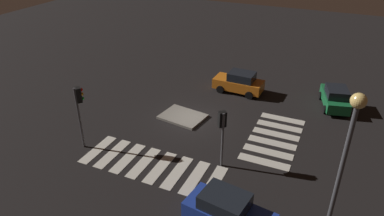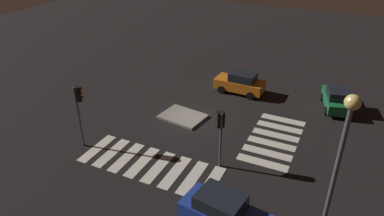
{
  "view_description": "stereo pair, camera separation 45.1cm",
  "coord_description": "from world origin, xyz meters",
  "views": [
    {
      "loc": [
        9.29,
        -20.72,
        13.35
      ],
      "look_at": [
        0.0,
        0.0,
        1.0
      ],
      "focal_mm": 33.05,
      "sensor_mm": 36.0,
      "label": 1
    },
    {
      "loc": [
        9.7,
        -20.53,
        13.35
      ],
      "look_at": [
        0.0,
        0.0,
        1.0
      ],
      "focal_mm": 33.05,
      "sensor_mm": 36.0,
      "label": 2
    }
  ],
  "objects": [
    {
      "name": "car_blue",
      "position": [
        5.78,
        -8.68,
        0.93
      ],
      "size": [
        4.53,
        2.52,
        1.89
      ],
      "rotation": [
        0.0,
        0.0,
        -0.15
      ],
      "color": "#1E389E",
      "rests_on": "ground"
    },
    {
      "name": "car_green",
      "position": [
        9.44,
        6.42,
        0.85
      ],
      "size": [
        2.59,
        4.22,
        1.73
      ],
      "rotation": [
        0.0,
        0.0,
        1.82
      ],
      "color": "#196B38",
      "rests_on": "ground"
    },
    {
      "name": "ground_plane",
      "position": [
        0.0,
        0.0,
        0.0
      ],
      "size": [
        80.0,
        80.0,
        0.0
      ],
      "primitive_type": "plane",
      "color": "black"
    },
    {
      "name": "car_orange",
      "position": [
        1.72,
        6.0,
        0.9
      ],
      "size": [
        4.27,
        2.11,
        1.83
      ],
      "rotation": [
        0.0,
        0.0,
        3.1
      ],
      "color": "orange",
      "rests_on": "ground"
    },
    {
      "name": "traffic_light_south",
      "position": [
        -4.95,
        -5.97,
        3.23
      ],
      "size": [
        0.54,
        0.53,
        4.26
      ],
      "rotation": [
        0.0,
        0.0,
        0.88
      ],
      "color": "#47474C",
      "rests_on": "ground"
    },
    {
      "name": "crosswalk_near",
      "position": [
        0.0,
        -5.99,
        0.01
      ],
      "size": [
        8.75,
        3.2,
        0.02
      ],
      "color": "silver",
      "rests_on": "ground"
    },
    {
      "name": "traffic_island",
      "position": [
        -0.77,
        0.01,
        0.09
      ],
      "size": [
        3.47,
        2.81,
        0.18
      ],
      "color": "gray",
      "rests_on": "ground"
    },
    {
      "name": "traffic_light_east",
      "position": [
        3.77,
        -4.17,
        2.77
      ],
      "size": [
        0.54,
        0.53,
        3.65
      ],
      "rotation": [
        0.0,
        0.0,
        2.31
      ],
      "color": "#47474C",
      "rests_on": "ground"
    },
    {
      "name": "crosswalk_side",
      "position": [
        6.15,
        -0.0,
        0.01
      ],
      "size": [
        3.2,
        6.45,
        0.02
      ],
      "color": "silver",
      "rests_on": "ground"
    },
    {
      "name": "street_lamp",
      "position": [
        10.1,
        -8.79,
        5.52
      ],
      "size": [
        0.56,
        0.56,
        8.16
      ],
      "color": "#47474C",
      "rests_on": "ground"
    }
  ]
}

